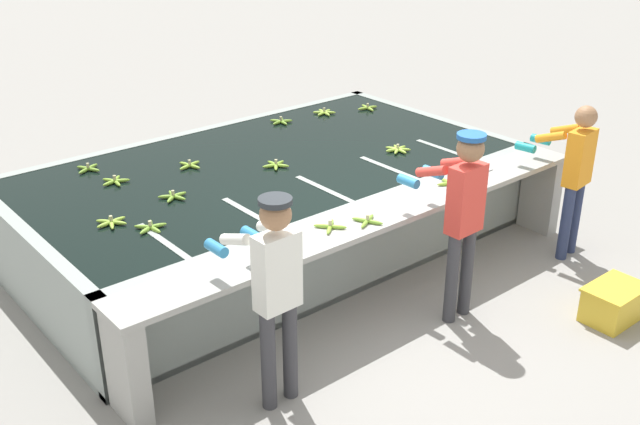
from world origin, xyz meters
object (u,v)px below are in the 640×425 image
(banana_bunch_ledge_0, at_px, (451,183))
(banana_bunch_ledge_1, at_px, (330,226))
(worker_2, at_px, (575,168))
(banana_bunch_floating_9, at_px, (368,108))
(banana_bunch_floating_5, at_px, (173,196))
(banana_bunch_floating_6, at_px, (190,165))
(banana_bunch_floating_7, at_px, (115,181))
(banana_bunch_floating_4, at_px, (276,165))
(banana_bunch_floating_2, at_px, (324,112))
(worker_0, at_px, (274,282))
(banana_bunch_floating_0, at_px, (150,227))
(banana_bunch_ledge_2, at_px, (367,221))
(banana_bunch_floating_1, at_px, (88,169))
(knife_0, at_px, (478,174))
(banana_bunch_floating_10, at_px, (281,121))
(banana_bunch_floating_3, at_px, (111,222))
(banana_bunch_floating_8, at_px, (398,149))
(crate, at_px, (614,303))
(worker_1, at_px, (462,209))

(banana_bunch_ledge_0, bearing_deg, banana_bunch_ledge_1, 179.53)
(worker_2, distance_m, banana_bunch_floating_9, 2.89)
(banana_bunch_floating_5, relative_size, banana_bunch_floating_6, 0.99)
(banana_bunch_floating_7, bearing_deg, banana_bunch_floating_4, -24.01)
(banana_bunch_floating_2, bearing_deg, worker_0, -134.65)
(banana_bunch_floating_9, bearing_deg, banana_bunch_floating_4, -157.28)
(banana_bunch_floating_2, xyz_separation_m, banana_bunch_floating_7, (-2.97, -0.43, 0.00))
(banana_bunch_floating_5, distance_m, banana_bunch_floating_9, 3.39)
(banana_bunch_floating_0, height_order, banana_bunch_ledge_2, banana_bunch_ledge_2)
(banana_bunch_ledge_0, bearing_deg, banana_bunch_floating_1, 133.93)
(banana_bunch_floating_7, height_order, banana_bunch_ledge_0, banana_bunch_ledge_0)
(banana_bunch_floating_7, xyz_separation_m, banana_bunch_ledge_1, (0.92, -2.08, 0.00))
(banana_bunch_floating_0, bearing_deg, banana_bunch_floating_4, 16.42)
(banana_bunch_floating_0, bearing_deg, banana_bunch_ledge_1, -39.58)
(banana_bunch_floating_7, relative_size, banana_bunch_ledge_2, 1.04)
(banana_bunch_floating_6, relative_size, banana_bunch_ledge_2, 1.05)
(banana_bunch_floating_9, distance_m, knife_0, 2.43)
(banana_bunch_floating_10, bearing_deg, banana_bunch_floating_9, -12.00)
(banana_bunch_floating_3, distance_m, knife_0, 3.48)
(banana_bunch_floating_8, height_order, knife_0, banana_bunch_floating_8)
(banana_bunch_floating_5, bearing_deg, banana_bunch_floating_8, -9.54)
(worker_2, bearing_deg, banana_bunch_floating_2, 101.32)
(banana_bunch_floating_7, bearing_deg, banana_bunch_floating_8, -21.99)
(banana_bunch_ledge_2, bearing_deg, banana_bunch_ledge_1, 158.96)
(banana_bunch_floating_6, xyz_separation_m, banana_bunch_ledge_0, (1.65, -2.00, 0.00))
(banana_bunch_floating_3, height_order, banana_bunch_floating_10, same)
(banana_bunch_floating_3, bearing_deg, banana_bunch_floating_0, -55.59)
(worker_2, bearing_deg, banana_bunch_floating_9, 91.49)
(knife_0, bearing_deg, banana_bunch_floating_5, 151.13)
(banana_bunch_floating_2, height_order, banana_bunch_floating_4, same)
(banana_bunch_floating_2, xyz_separation_m, banana_bunch_ledge_2, (-1.73, -2.63, 0.00))
(banana_bunch_ledge_0, xyz_separation_m, knife_0, (0.40, -0.00, -0.01))
(worker_2, relative_size, banana_bunch_floating_2, 5.63)
(banana_bunch_floating_6, relative_size, crate, 0.51)
(banana_bunch_ledge_2, bearing_deg, worker_2, -11.07)
(worker_2, height_order, banana_bunch_floating_5, worker_2)
(banana_bunch_floating_2, bearing_deg, banana_bunch_floating_3, -159.73)
(worker_2, height_order, banana_bunch_floating_8, worker_2)
(worker_1, bearing_deg, banana_bunch_floating_10, 80.80)
(banana_bunch_ledge_0, height_order, crate, banana_bunch_ledge_0)
(worker_2, distance_m, banana_bunch_floating_5, 3.89)
(worker_2, relative_size, banana_bunch_floating_4, 5.71)
(banana_bunch_floating_1, height_order, banana_bunch_floating_5, same)
(banana_bunch_floating_2, bearing_deg, knife_0, -93.51)
(worker_2, xyz_separation_m, banana_bunch_ledge_1, (-2.66, 0.58, -0.03))
(worker_2, distance_m, banana_bunch_floating_8, 1.80)
(banana_bunch_floating_5, distance_m, crate, 4.02)
(worker_2, bearing_deg, worker_0, 179.84)
(banana_bunch_floating_9, bearing_deg, banana_bunch_floating_3, -164.96)
(banana_bunch_floating_5, bearing_deg, banana_bunch_floating_0, -136.38)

